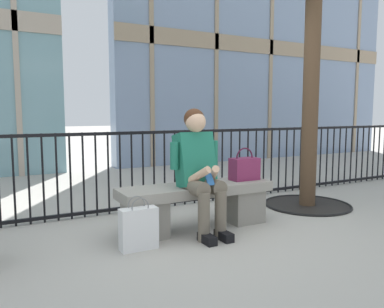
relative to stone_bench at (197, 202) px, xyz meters
name	(u,v)px	position (x,y,z in m)	size (l,w,h in m)	color
ground_plane	(197,228)	(0.00, 0.00, -0.27)	(60.00, 60.00, 0.00)	#B2ADA3
stone_bench	(197,202)	(0.00, 0.00, 0.00)	(1.60, 0.44, 0.45)	gray
seated_person_with_phone	(199,167)	(-0.05, -0.13, 0.38)	(0.52, 0.66, 1.21)	#6B6051
handbag_on_bench	(244,168)	(0.58, -0.01, 0.30)	(0.31, 0.17, 0.35)	#7A234C
shopping_bag	(139,228)	(-0.73, -0.29, -0.08)	(0.32, 0.13, 0.46)	white
plaza_railing	(159,169)	(0.00, 0.95, 0.21)	(10.02, 0.04, 0.95)	black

